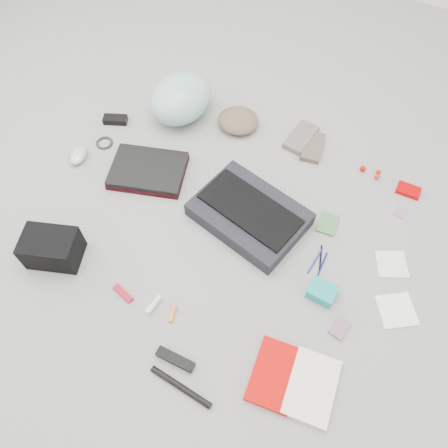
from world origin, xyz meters
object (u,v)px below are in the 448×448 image
at_px(messenger_bag, 249,214).
at_px(accordion_wallet, 322,292).
at_px(laptop, 148,169).
at_px(bike_helmet, 181,98).
at_px(book_red, 275,374).
at_px(camera_bag, 52,248).

distance_m(messenger_bag, accordion_wallet, 0.43).
height_order(laptop, accordion_wallet, accordion_wallet).
distance_m(bike_helmet, accordion_wallet, 1.12).
relative_size(laptop, book_red, 1.41).
bearing_deg(camera_bag, laptop, 59.50).
bearing_deg(accordion_wallet, messenger_bag, 157.23).
relative_size(laptop, camera_bag, 1.57).
relative_size(laptop, bike_helmet, 0.97).
height_order(messenger_bag, book_red, messenger_bag).
xyz_separation_m(camera_bag, book_red, (0.95, -0.03, -0.05)).
bearing_deg(messenger_bag, accordion_wallet, -12.05).
height_order(messenger_bag, bike_helmet, bike_helmet).
bearing_deg(bike_helmet, accordion_wallet, -25.94).
bearing_deg(camera_bag, accordion_wallet, -1.71).
xyz_separation_m(messenger_bag, accordion_wallet, (0.39, -0.18, -0.01)).
distance_m(camera_bag, accordion_wallet, 1.04).
bearing_deg(messenger_bag, camera_bag, -126.84).
relative_size(bike_helmet, accordion_wallet, 3.32).
bearing_deg(messenger_bag, laptop, -168.60).
relative_size(bike_helmet, camera_bag, 1.62).
bearing_deg(book_red, accordion_wallet, 77.93).
distance_m(book_red, accordion_wallet, 0.35).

